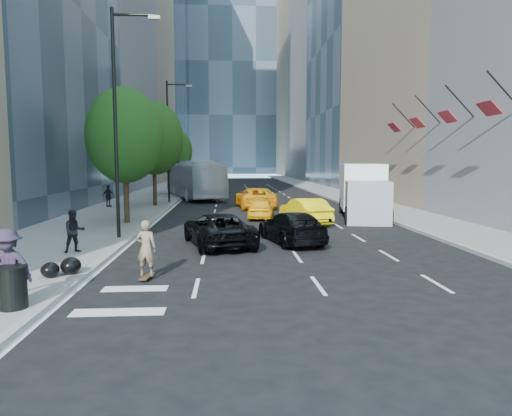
{
  "coord_description": "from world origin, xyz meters",
  "views": [
    {
      "loc": [
        -1.6,
        -16.68,
        3.57
      ],
      "look_at": [
        -0.39,
        2.4,
        1.6
      ],
      "focal_mm": 32.0,
      "sensor_mm": 36.0,
      "label": 1
    }
  ],
  "objects": [
    {
      "name": "tower_right_far",
      "position": [
        22.0,
        98.0,
        25.0
      ],
      "size": [
        20.0,
        24.0,
        50.0
      ],
      "primitive_type": "cube",
      "color": "gray",
      "rests_on": "ground"
    },
    {
      "name": "ground",
      "position": [
        0.0,
        0.0,
        0.0
      ],
      "size": [
        160.0,
        160.0,
        0.0
      ],
      "primitive_type": "plane",
      "color": "black",
      "rests_on": "ground"
    },
    {
      "name": "tower_distant",
      "position": [
        0.0,
        120.0,
        45.0
      ],
      "size": [
        40.0,
        20.0,
        90.0
      ],
      "primitive_type": "cube",
      "color": "#2D3B46",
      "rests_on": "ground"
    },
    {
      "name": "city_bus",
      "position": [
        -4.8,
        27.66,
        1.81
      ],
      "size": [
        6.69,
        13.32,
        3.62
      ],
      "primitive_type": "imported",
      "rotation": [
        0.0,
        0.0,
        0.3
      ],
      "color": "silver",
      "rests_on": "ground"
    },
    {
      "name": "pedestrian_c",
      "position": [
        -6.8,
        -5.74,
        1.07
      ],
      "size": [
        1.28,
        0.86,
        1.84
      ],
      "primitive_type": "imported",
      "rotation": [
        0.0,
        0.0,
        -0.16
      ],
      "color": "#2C2132",
      "rests_on": "sidewalk_left"
    },
    {
      "name": "pedestrian_a",
      "position": [
        -7.33,
        0.61,
        0.96
      ],
      "size": [
        0.98,
        0.92,
        1.61
      ],
      "primitive_type": "imported",
      "rotation": [
        0.0,
        0.0,
        0.52
      ],
      "color": "black",
      "rests_on": "sidewalk_left"
    },
    {
      "name": "garbage_bags",
      "position": [
        -6.55,
        -2.92,
        0.39
      ],
      "size": [
        1.04,
        1.0,
        0.52
      ],
      "color": "black",
      "rests_on": "sidewalk_left"
    },
    {
      "name": "tree_mid",
      "position": [
        -7.2,
        19.0,
        5.32
      ],
      "size": [
        4.5,
        4.5,
        7.99
      ],
      "color": "black",
      "rests_on": "sidewalk_left"
    },
    {
      "name": "lamp_far",
      "position": [
        -6.32,
        22.0,
        5.81
      ],
      "size": [
        2.13,
        0.22,
        10.0
      ],
      "color": "black",
      "rests_on": "sidewalk_left"
    },
    {
      "name": "taxi_d",
      "position": [
        1.2,
        20.5,
        0.69
      ],
      "size": [
        3.29,
        5.09,
        1.37
      ],
      "primitive_type": "imported",
      "rotation": [
        0.0,
        0.0,
        2.83
      ],
      "color": "yellow",
      "rests_on": "ground"
    },
    {
      "name": "facade_flags",
      "position": [
        10.64,
        10.0,
        6.18
      ],
      "size": [
        1.85,
        13.3,
        2.05
      ],
      "color": "black",
      "rests_on": "ground"
    },
    {
      "name": "tree_far",
      "position": [
        -7.2,
        32.0,
        4.62
      ],
      "size": [
        3.9,
        3.9,
        6.92
      ],
      "color": "black",
      "rests_on": "sidewalk_left"
    },
    {
      "name": "taxi_c",
      "position": [
        0.5,
        18.0,
        0.77
      ],
      "size": [
        3.13,
        5.77,
        1.54
      ],
      "primitive_type": "imported",
      "rotation": [
        0.0,
        0.0,
        3.25
      ],
      "color": "#FF9E0D",
      "rests_on": "ground"
    },
    {
      "name": "trash_can",
      "position": [
        -6.6,
        -6.0,
        0.63
      ],
      "size": [
        0.64,
        0.64,
        0.95
      ],
      "primitive_type": "cylinder",
      "color": "black",
      "rests_on": "sidewalk_left"
    },
    {
      "name": "black_sedan_mercedes",
      "position": [
        1.2,
        2.94,
        0.69
      ],
      "size": [
        2.91,
        5.03,
        1.37
      ],
      "primitive_type": "imported",
      "rotation": [
        0.0,
        0.0,
        3.36
      ],
      "color": "black",
      "rests_on": "ground"
    },
    {
      "name": "sidewalk_left",
      "position": [
        -9.0,
        30.0,
        0.07
      ],
      "size": [
        6.0,
        120.0,
        0.15
      ],
      "primitive_type": "cube",
      "color": "slate",
      "rests_on": "ground"
    },
    {
      "name": "taxi_b",
      "position": [
        2.82,
        9.0,
        0.74
      ],
      "size": [
        2.55,
        4.73,
        1.48
      ],
      "primitive_type": "imported",
      "rotation": [
        0.0,
        0.0,
        3.37
      ],
      "color": "yellow",
      "rests_on": "ground"
    },
    {
      "name": "black_sedan_lincoln",
      "position": [
        -2.0,
        2.47,
        0.7
      ],
      "size": [
        3.5,
        5.43,
        1.39
      ],
      "primitive_type": "imported",
      "rotation": [
        0.0,
        0.0,
        3.4
      ],
      "color": "black",
      "rests_on": "ground"
    },
    {
      "name": "skateboarder",
      "position": [
        -4.05,
        -3.0,
        0.85
      ],
      "size": [
        0.68,
        0.5,
        1.7
      ],
      "primitive_type": "imported",
      "rotation": [
        0.0,
        0.0,
        2.99
      ],
      "color": "#716247",
      "rests_on": "ground"
    },
    {
      "name": "pedestrian_b",
      "position": [
        -10.48,
        18.0,
        0.97
      ],
      "size": [
        1.03,
        0.67,
        1.63
      ],
      "primitive_type": "imported",
      "rotation": [
        0.0,
        0.0,
        2.83
      ],
      "color": "black",
      "rests_on": "sidewalk_left"
    },
    {
      "name": "traffic_signal",
      "position": [
        -6.4,
        40.0,
        4.23
      ],
      "size": [
        2.48,
        0.53,
        5.2
      ],
      "color": "black",
      "rests_on": "sidewalk_left"
    },
    {
      "name": "lamp_near",
      "position": [
        -6.32,
        4.0,
        5.81
      ],
      "size": [
        2.13,
        0.22,
        10.0
      ],
      "color": "black",
      "rests_on": "sidewalk_left"
    },
    {
      "name": "tower_left_mid",
      "position": [
        -22.0,
        42.0,
        22.5
      ],
      "size": [
        20.0,
        24.0,
        45.0
      ],
      "primitive_type": "cube",
      "color": "slate",
      "rests_on": "ground"
    },
    {
      "name": "tower_left_end",
      "position": [
        -22.0,
        92.0,
        30.0
      ],
      "size": [
        20.0,
        28.0,
        60.0
      ],
      "primitive_type": "cube",
      "color": "#2D3B46",
      "rests_on": "ground"
    },
    {
      "name": "tower_right_mid",
      "position": [
        22.0,
        74.0,
        32.5
      ],
      "size": [
        20.0,
        24.0,
        65.0
      ],
      "primitive_type": "cube",
      "color": "slate",
      "rests_on": "ground"
    },
    {
      "name": "box_truck",
      "position": [
        6.9,
        11.31,
        1.72
      ],
      "size": [
        3.85,
        7.44,
        3.39
      ],
      "rotation": [
        0.0,
        0.0,
        -0.19
      ],
      "color": "white",
      "rests_on": "ground"
    },
    {
      "name": "tree_near",
      "position": [
        -7.2,
        9.0,
        4.97
      ],
      "size": [
        4.2,
        4.2,
        7.46
      ],
      "color": "black",
      "rests_on": "sidewalk_left"
    },
    {
      "name": "taxi_a",
      "position": [
        0.5,
        11.5,
        0.65
      ],
      "size": [
        2.03,
        3.97,
        1.3
      ],
      "primitive_type": "imported",
      "rotation": [
        0.0,
        0.0,
        3.01
      ],
      "color": "#F6AF0C",
      "rests_on": "ground"
    },
    {
      "name": "sidewalk_right",
      "position": [
        10.0,
        30.0,
        0.07
      ],
      "size": [
        4.0,
        120.0,
        0.15
      ],
      "primitive_type": "cube",
      "color": "slate",
      "rests_on": "ground"
    }
  ]
}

